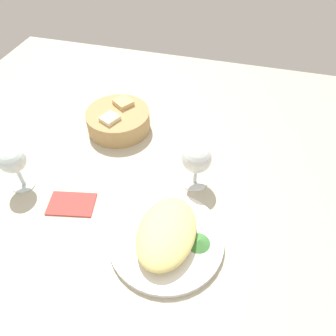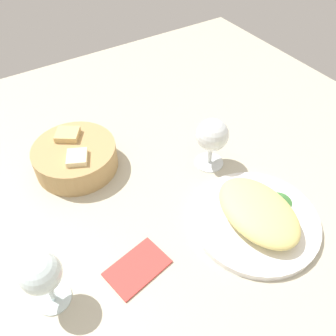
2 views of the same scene
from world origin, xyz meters
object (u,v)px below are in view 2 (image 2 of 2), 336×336
Objects in this scene: bread_basket at (75,157)px; wine_glass_near at (212,137)px; folded_napkin at (137,267)px; plate at (255,220)px; wine_glass_far at (42,276)px.

wine_glass_near is at bearing -120.15° from bread_basket.
bread_basket is 30.11cm from folded_napkin.
bread_basket is (33.74, 23.89, 2.41)cm from plate.
folded_napkin is at bearing 178.44° from bread_basket.
wine_glass_far is at bearing -21.57° from folded_napkin.
bread_basket is 1.52× the size of wine_glass_near.
plate is at bearing -144.70° from bread_basket.
bread_basket is at bearing 59.85° from wine_glass_near.
bread_basket reaches higher than folded_napkin.
folded_napkin is (-2.62, -14.55, -7.78)cm from wine_glass_far.
wine_glass_far is at bearing 106.10° from wine_glass_near.
wine_glass_near reaches higher than plate.
plate is at bearing 172.36° from wine_glass_near.
wine_glass_near is at bearing -163.04° from folded_napkin.
plate is 2.06× the size of wine_glass_near.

